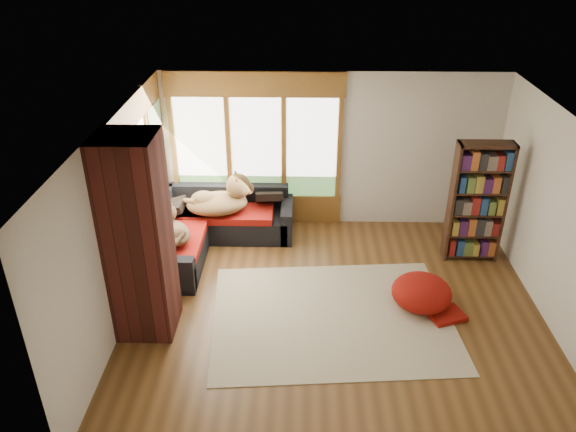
% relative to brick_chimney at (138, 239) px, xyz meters
% --- Properties ---
extents(floor, '(5.50, 5.50, 0.00)m').
position_rel_brick_chimney_xyz_m(floor, '(2.40, 0.35, -1.30)').
color(floor, '#513316').
rests_on(floor, ground).
extents(ceiling, '(5.50, 5.50, 0.00)m').
position_rel_brick_chimney_xyz_m(ceiling, '(2.40, 0.35, 1.30)').
color(ceiling, white).
extents(wall_back, '(5.50, 0.04, 2.60)m').
position_rel_brick_chimney_xyz_m(wall_back, '(2.40, 2.85, 0.00)').
color(wall_back, silver).
rests_on(wall_back, ground).
extents(wall_front, '(5.50, 0.04, 2.60)m').
position_rel_brick_chimney_xyz_m(wall_front, '(2.40, -2.15, 0.00)').
color(wall_front, silver).
rests_on(wall_front, ground).
extents(wall_left, '(0.04, 5.00, 2.60)m').
position_rel_brick_chimney_xyz_m(wall_left, '(-0.35, 0.35, 0.00)').
color(wall_left, silver).
rests_on(wall_left, ground).
extents(wall_right, '(0.04, 5.00, 2.60)m').
position_rel_brick_chimney_xyz_m(wall_right, '(5.15, 0.35, 0.00)').
color(wall_right, silver).
rests_on(wall_right, ground).
extents(windows_back, '(2.82, 0.10, 1.90)m').
position_rel_brick_chimney_xyz_m(windows_back, '(1.20, 2.82, 0.05)').
color(windows_back, brown).
rests_on(windows_back, wall_back).
extents(windows_left, '(0.10, 2.62, 1.90)m').
position_rel_brick_chimney_xyz_m(windows_left, '(-0.32, 1.55, 0.05)').
color(windows_left, brown).
rests_on(windows_left, wall_left).
extents(roller_blind, '(0.03, 0.72, 0.90)m').
position_rel_brick_chimney_xyz_m(roller_blind, '(-0.29, 2.38, 0.45)').
color(roller_blind, gray).
rests_on(roller_blind, wall_left).
extents(brick_chimney, '(0.70, 0.70, 2.60)m').
position_rel_brick_chimney_xyz_m(brick_chimney, '(0.00, 0.00, 0.00)').
color(brick_chimney, '#471914').
rests_on(brick_chimney, ground).
extents(sectional_sofa, '(2.20, 2.20, 0.80)m').
position_rel_brick_chimney_xyz_m(sectional_sofa, '(0.45, 2.05, -1.00)').
color(sectional_sofa, black).
rests_on(sectional_sofa, ground).
extents(area_rug, '(3.31, 2.63, 0.01)m').
position_rel_brick_chimney_xyz_m(area_rug, '(2.36, 0.22, -1.29)').
color(area_rug, silver).
rests_on(area_rug, ground).
extents(bookshelf, '(0.81, 0.27, 1.88)m').
position_rel_brick_chimney_xyz_m(bookshelf, '(4.54, 1.75, -0.36)').
color(bookshelf, '#381E12').
rests_on(bookshelf, ground).
extents(pouf, '(0.92, 0.92, 0.44)m').
position_rel_brick_chimney_xyz_m(pouf, '(3.57, 0.49, -1.07)').
color(pouf, maroon).
rests_on(pouf, area_rug).
extents(dog_tan, '(1.11, 0.81, 0.56)m').
position_rel_brick_chimney_xyz_m(dog_tan, '(0.69, 2.20, -0.48)').
color(dog_tan, brown).
rests_on(dog_tan, sectional_sofa).
extents(dog_brindle, '(0.74, 0.85, 0.41)m').
position_rel_brick_chimney_xyz_m(dog_brindle, '(0.05, 1.37, -0.56)').
color(dog_brindle, '#402B1A').
rests_on(dog_brindle, sectional_sofa).
extents(throw_pillows, '(1.98, 1.68, 0.45)m').
position_rel_brick_chimney_xyz_m(throw_pillows, '(0.53, 2.10, -0.53)').
color(throw_pillows, black).
rests_on(throw_pillows, sectional_sofa).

